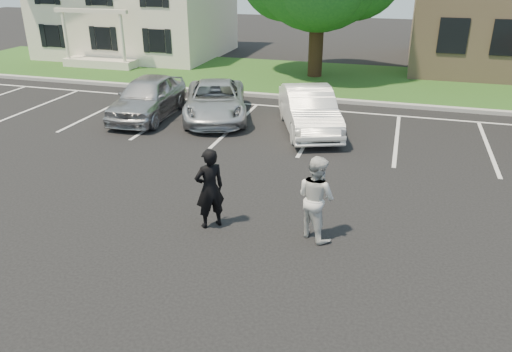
% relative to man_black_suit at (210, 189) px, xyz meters
% --- Properties ---
extents(ground_plane, '(90.00, 90.00, 0.00)m').
position_rel_man_black_suit_xyz_m(ground_plane, '(0.99, -0.81, -0.91)').
color(ground_plane, black).
rests_on(ground_plane, ground).
extents(curb, '(40.00, 0.30, 0.15)m').
position_rel_man_black_suit_xyz_m(curb, '(0.99, 11.19, -0.84)').
color(curb, gray).
rests_on(curb, ground).
extents(grass_strip, '(44.00, 8.00, 0.08)m').
position_rel_man_black_suit_xyz_m(grass_strip, '(0.99, 15.19, -0.87)').
color(grass_strip, '#28491B').
rests_on(grass_strip, ground).
extents(stall_lines, '(34.00, 5.36, 0.01)m').
position_rel_man_black_suit_xyz_m(stall_lines, '(2.39, 8.14, -0.91)').
color(stall_lines, silver).
rests_on(stall_lines, ground).
extents(man_black_suit, '(0.78, 0.77, 1.82)m').
position_rel_man_black_suit_xyz_m(man_black_suit, '(0.00, 0.00, 0.00)').
color(man_black_suit, black).
rests_on(man_black_suit, ground).
extents(man_white_shirt, '(1.13, 1.08, 1.83)m').
position_rel_man_black_suit_xyz_m(man_white_shirt, '(2.29, 0.20, 0.00)').
color(man_white_shirt, silver).
rests_on(man_white_shirt, ground).
extents(car_silver_west, '(2.18, 4.61, 1.52)m').
position_rel_man_black_suit_xyz_m(car_silver_west, '(-5.23, 7.16, -0.15)').
color(car_silver_west, '#ABABB0').
rests_on(car_silver_west, ground).
extents(car_silver_minivan, '(3.63, 5.20, 1.32)m').
position_rel_man_black_suit_xyz_m(car_silver_minivan, '(-2.79, 7.75, -0.25)').
color(car_silver_minivan, '#B1B4B9').
rests_on(car_silver_minivan, ground).
extents(car_white_sedan, '(3.06, 4.76, 1.48)m').
position_rel_man_black_suit_xyz_m(car_white_sedan, '(0.81, 7.20, -0.17)').
color(car_white_sedan, white).
rests_on(car_white_sedan, ground).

